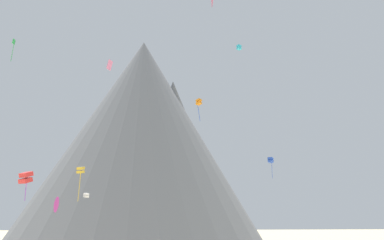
# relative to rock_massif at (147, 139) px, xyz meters

# --- Properties ---
(rock_massif) EXTENTS (89.19, 89.19, 55.21)m
(rock_massif) POSITION_rel_rock_massif_xyz_m (0.00, 0.00, 0.00)
(rock_massif) COLOR slate
(rock_massif) RESTS_ON ground_plane
(kite_red_low) EXTENTS (1.80, 1.83, 3.82)m
(kite_red_low) POSITION_rel_rock_massif_xyz_m (-15.91, -51.66, -16.30)
(kite_red_low) COLOR red
(kite_rainbow_high) EXTENTS (0.33, 2.34, 2.34)m
(kite_rainbow_high) POSITION_rel_rock_massif_xyz_m (9.68, -48.19, 13.71)
(kite_rainbow_high) COLOR #E5668C
(kite_green_high) EXTENTS (0.34, 0.62, 3.96)m
(kite_green_high) POSITION_rel_rock_massif_xyz_m (-22.73, -42.36, 6.29)
(kite_green_high) COLOR green
(kite_white_low) EXTENTS (1.09, 1.11, 0.86)m
(kite_white_low) POSITION_rel_rock_massif_xyz_m (-10.62, -32.80, -17.33)
(kite_white_low) COLOR white
(kite_gold_low) EXTENTS (1.06, 1.08, 4.56)m
(kite_gold_low) POSITION_rel_rock_massif_xyz_m (-9.01, -51.78, -15.35)
(kite_gold_low) COLOR gold
(kite_magenta_low) EXTENTS (1.66, 2.46, 2.54)m
(kite_magenta_low) POSITION_rel_rock_massif_xyz_m (-14.07, -39.61, -19.24)
(kite_magenta_low) COLOR #D1339E
(kite_pink_mid) EXTENTS (0.78, 0.68, 1.45)m
(kite_pink_mid) POSITION_rel_rock_massif_xyz_m (-5.71, -54.86, -1.34)
(kite_pink_mid) COLOR pink
(kite_orange_mid) EXTENTS (1.24, 1.24, 4.17)m
(kite_orange_mid) POSITION_rel_rock_massif_xyz_m (8.86, -38.32, -1.00)
(kite_orange_mid) COLOR orange
(kite_blue_mid) EXTENTS (1.50, 1.52, 4.64)m
(kite_blue_mid) POSITION_rel_rock_massif_xyz_m (27.34, -21.77, -8.66)
(kite_blue_mid) COLOR blue
(kite_cyan_high) EXTENTS (1.02, 0.99, 0.97)m
(kite_cyan_high) POSITION_rel_rock_massif_xyz_m (17.28, -35.86, 11.44)
(kite_cyan_high) COLOR #33BCDB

